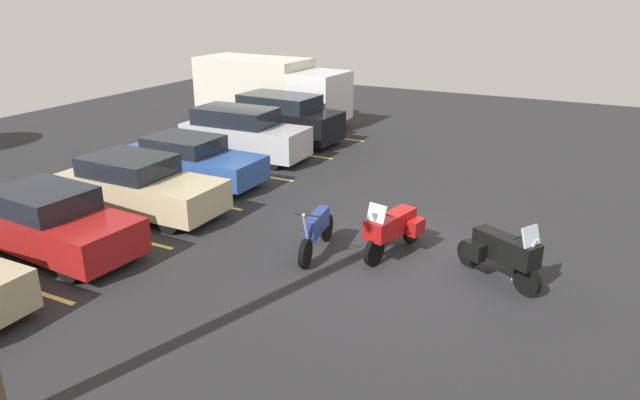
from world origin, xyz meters
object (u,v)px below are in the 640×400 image
Objects in this scene: motorcycle_second at (316,230)px; car_silver at (243,134)px; car_champagne at (140,186)px; motorcycle_touring at (393,228)px; car_red at (52,223)px; box_truck at (269,89)px; car_black at (283,118)px; car_blue at (189,160)px; motorcycle_third at (502,252)px.

car_silver reaches higher than motorcycle_second.
motorcycle_touring is at bearing -85.35° from car_champagne.
car_champagne is (-0.57, 7.02, 0.09)m from motorcycle_touring.
motorcycle_second is 0.50× the size of car_red.
car_black is at bearing -139.87° from box_truck.
car_blue is at bearing 10.65° from car_champagne.
motorcycle_second is 6.59m from car_blue.
motorcycle_third reaches higher than motorcycle_second.
car_red is 0.96× the size of car_champagne.
motorcycle_second is at bearing -63.00° from car_red.
car_champagne is at bearing -169.35° from car_blue.
car_red is at bearing 109.05° from motorcycle_third.
box_truck reaches higher than car_black.
motorcycle_second is at bearing -145.22° from car_black.
motorcycle_second is 0.47× the size of car_black.
car_blue is 0.68× the size of box_truck.
car_silver is 0.65× the size of box_truck.
box_truck is (14.09, 2.92, 0.78)m from car_red.
motorcycle_third is 10.25m from car_blue.
car_red is 8.60m from car_silver.
motorcycle_third is (0.51, -4.04, 0.11)m from motorcycle_second.
motorcycle_touring is 0.49× the size of car_champagne.
car_silver is at bearing 179.82° from car_black.
motorcycle_touring is 2.47m from motorcycle_third.
car_silver is at bearing 4.08° from car_red.
car_red is 0.63× the size of box_truck.
motorcycle_second is 8.37m from car_silver.
car_blue is 3.02m from car_silver.
car_red is 0.97× the size of car_silver.
car_black reaches higher than motorcycle_second.
motorcycle_second is at bearing -91.51° from car_champagne.
motorcycle_third is 0.42× the size of car_champagne.
motorcycle_touring is 14.53m from box_truck.
car_red reaches higher than motorcycle_touring.
motorcycle_touring is 7.82m from car_blue.
car_blue is (2.68, 0.50, -0.05)m from car_champagne.
motorcycle_touring is at bearing -124.17° from car_silver.
motorcycle_third is at bearing -70.95° from car_red.
box_truck is (11.21, 2.84, 0.77)m from car_champagne.
car_red is at bearing -175.92° from car_silver.
car_red is (-2.74, 5.37, 0.18)m from motorcycle_second.
car_black is (7.89, 7.55, 0.26)m from motorcycle_touring.
box_truck reaches higher than motorcycle_touring.
motorcycle_second is 1.14× the size of motorcycle_third.
car_red is at bearing -178.47° from car_champagne.
car_black is (11.34, 0.60, 0.18)m from car_red.
car_champagne is (0.14, 5.45, 0.19)m from motorcycle_second.
car_champagne is 2.73m from car_blue.
car_blue is at bearing 76.95° from motorcycle_third.
motorcycle_touring is 0.47× the size of car_blue.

